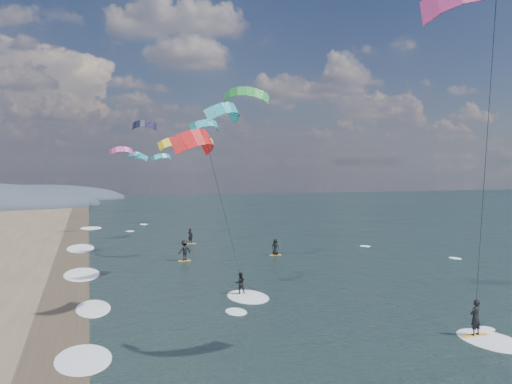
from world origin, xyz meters
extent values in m
plane|color=black|center=(0.00, 0.00, 0.00)|extent=(260.00, 260.00, 0.00)
cube|color=#382D23|center=(-12.00, 10.00, 0.00)|extent=(3.00, 240.00, 0.00)
ellipsoid|color=#3D4756|center=(-22.00, 120.00, 0.00)|extent=(40.00, 18.00, 7.00)
cube|color=gold|center=(8.13, 3.94, 0.03)|extent=(1.47, 0.44, 0.06)
imported|color=black|center=(8.13, 3.94, 0.97)|extent=(0.76, 0.61, 1.81)
ellipsoid|color=white|center=(8.43, 3.14, 0.00)|extent=(2.60, 4.20, 0.12)
cylinder|color=black|center=(6.13, 0.94, 8.26)|extent=(0.02, 0.02, 15.68)
cube|color=gold|center=(-0.90, 16.07, 0.03)|extent=(1.11, 0.34, 0.05)
imported|color=black|center=(-0.90, 16.07, 0.76)|extent=(0.71, 0.57, 1.41)
ellipsoid|color=white|center=(-0.60, 15.27, 0.00)|extent=(2.60, 4.20, 0.12)
cylinder|color=black|center=(-2.65, 13.07, 5.71)|extent=(0.02, 0.02, 11.22)
cube|color=gold|center=(-2.38, 29.78, 0.03)|extent=(1.10, 0.35, 0.05)
imported|color=black|center=(-2.38, 29.78, 0.95)|extent=(1.32, 1.05, 1.80)
cube|color=gold|center=(6.32, 30.43, 0.03)|extent=(1.10, 0.35, 0.05)
imported|color=black|center=(6.32, 30.43, 0.80)|extent=(0.86, 0.84, 1.50)
cube|color=gold|center=(-0.05, 40.16, 0.03)|extent=(1.10, 0.35, 0.05)
imported|color=black|center=(-0.05, 40.16, 0.87)|extent=(0.69, 0.70, 1.63)
ellipsoid|color=white|center=(-10.80, 6.00, 0.00)|extent=(2.40, 5.40, 0.11)
ellipsoid|color=white|center=(-10.80, 15.00, 0.00)|extent=(2.40, 5.40, 0.11)
ellipsoid|color=white|center=(-10.80, 26.00, 0.00)|extent=(2.40, 5.40, 0.11)
ellipsoid|color=white|center=(-10.80, 40.00, 0.00)|extent=(2.40, 5.40, 0.11)
ellipsoid|color=white|center=(-10.80, 58.00, 0.00)|extent=(2.40, 5.40, 0.11)
camera|label=1|loc=(-10.42, -20.04, 8.77)|focal=40.00mm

